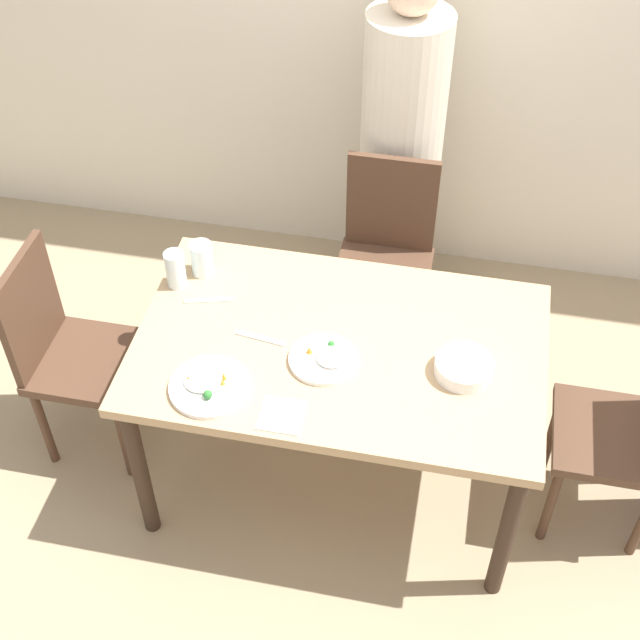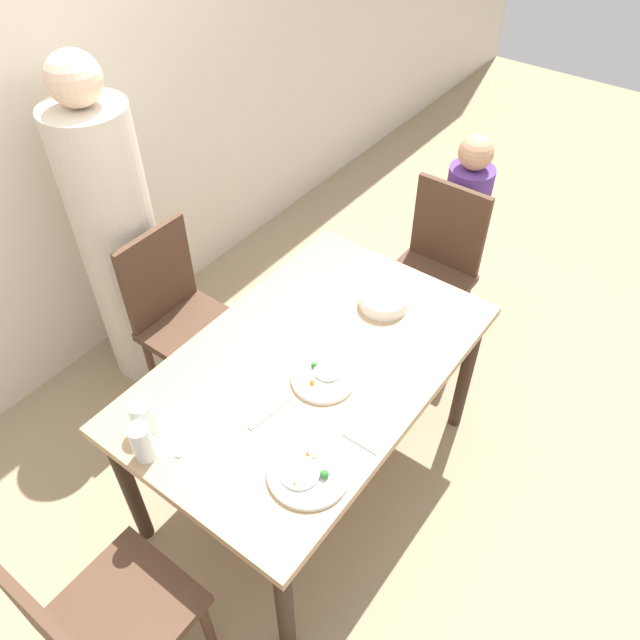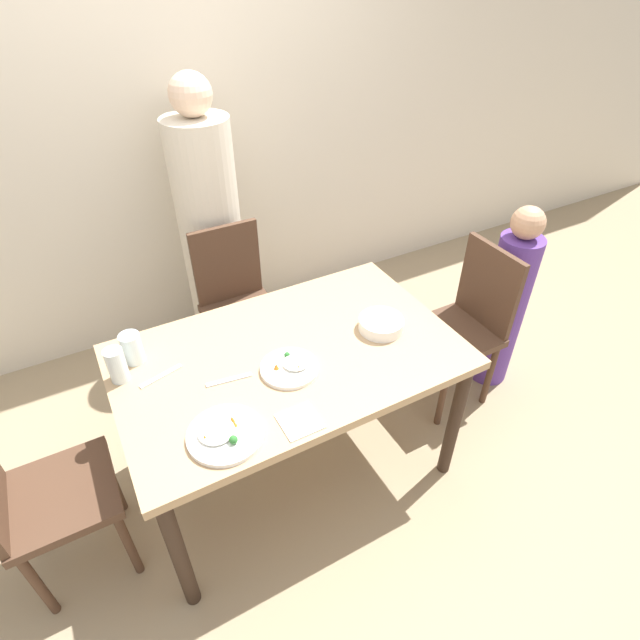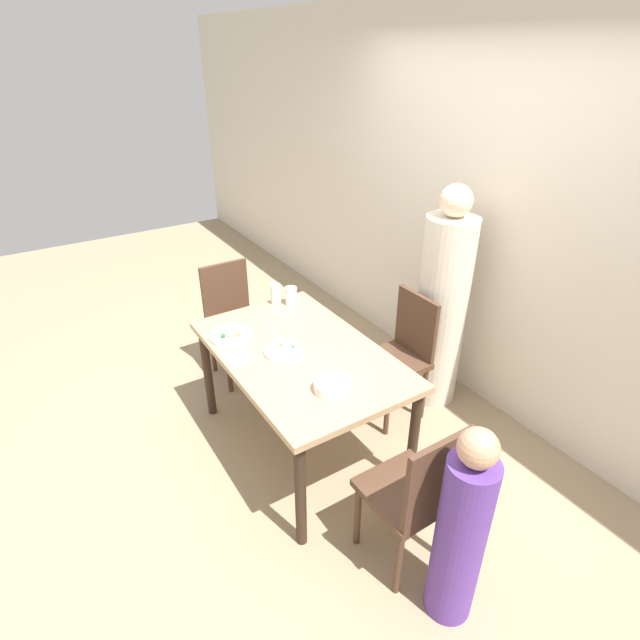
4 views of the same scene
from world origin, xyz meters
TOP-DOWN VIEW (x-y plane):
  - ground_plane at (0.00, 0.00)m, footprint 10.00×10.00m
  - wall_back at (0.00, 1.47)m, footprint 10.00×0.06m
  - dining_table at (0.00, 0.00)m, footprint 1.41×0.89m
  - chair_adult_spot at (0.05, 0.78)m, footprint 0.40×0.40m
  - chair_child_spot at (1.05, 0.03)m, footprint 0.40×0.40m
  - chair_empty_left at (-1.05, 0.00)m, footprint 0.40×0.40m
  - person_adult at (0.05, 1.13)m, footprint 0.35×0.35m
  - person_child at (1.33, 0.03)m, footprint 0.22×0.22m
  - bowl_curry at (0.43, -0.05)m, footprint 0.20×0.20m
  - plate_rice_adult at (-0.39, -0.28)m, footprint 0.27×0.27m
  - plate_rice_child at (-0.04, -0.09)m, footprint 0.23×0.23m
  - glass_water_tall at (-0.57, 0.26)m, footprint 0.08×0.08m
  - glass_water_short at (-0.64, 0.18)m, footprint 0.07×0.07m
  - napkin_folded at (-0.13, -0.35)m, footprint 0.14×0.14m
  - fork_steel at (-0.27, -0.03)m, footprint 0.18×0.04m
  - spoon_steel at (-0.50, 0.12)m, footprint 0.18×0.07m

SIDE VIEW (x-z plane):
  - ground_plane at x=0.00m, z-range 0.00..0.00m
  - chair_adult_spot at x=0.05m, z-range 0.04..0.96m
  - chair_child_spot at x=1.05m, z-range 0.04..0.96m
  - chair_empty_left at x=-1.05m, z-range 0.04..0.96m
  - person_child at x=1.33m, z-range -0.03..1.06m
  - dining_table at x=0.00m, z-range 0.29..1.04m
  - person_adult at x=0.05m, z-range -0.06..1.56m
  - napkin_folded at x=-0.13m, z-range 0.75..0.76m
  - fork_steel at x=-0.27m, z-range 0.75..0.76m
  - spoon_steel at x=-0.50m, z-range 0.75..0.76m
  - plate_rice_child at x=-0.04m, z-range 0.74..0.79m
  - plate_rice_adult at x=-0.39m, z-range 0.74..0.79m
  - bowl_curry at x=0.43m, z-range 0.75..0.81m
  - glass_water_tall at x=-0.57m, z-range 0.75..0.88m
  - glass_water_short at x=-0.64m, z-range 0.75..0.90m
  - wall_back at x=0.00m, z-range 0.00..2.70m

